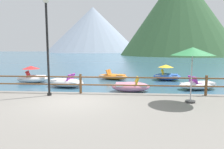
{
  "coord_description": "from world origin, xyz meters",
  "views": [
    {
      "loc": [
        2.31,
        -8.31,
        2.62
      ],
      "look_at": [
        1.27,
        5.0,
        0.9
      ],
      "focal_mm": 33.37,
      "sensor_mm": 36.0,
      "label": 1
    }
  ],
  "objects_px": {
    "pedal_boat_2": "(66,82)",
    "pedal_boat_4": "(198,85)",
    "lamp_post": "(47,38)",
    "pedal_boat_0": "(131,87)",
    "pedal_boat_6": "(167,75)",
    "pedal_boat_1": "(33,77)",
    "pedal_boat_3": "(113,76)",
    "beach_umbrella": "(193,52)"
  },
  "relations": [
    {
      "from": "pedal_boat_1",
      "to": "pedal_boat_2",
      "type": "relative_size",
      "value": 0.93
    },
    {
      "from": "beach_umbrella",
      "to": "pedal_boat_4",
      "type": "bearing_deg",
      "value": 68.74
    },
    {
      "from": "pedal_boat_6",
      "to": "lamp_post",
      "type": "bearing_deg",
      "value": -131.27
    },
    {
      "from": "lamp_post",
      "to": "pedal_boat_4",
      "type": "bearing_deg",
      "value": 26.68
    },
    {
      "from": "pedal_boat_3",
      "to": "pedal_boat_4",
      "type": "xyz_separation_m",
      "value": [
        5.68,
        -3.81,
        0.03
      ]
    },
    {
      "from": "pedal_boat_2",
      "to": "pedal_boat_6",
      "type": "xyz_separation_m",
      "value": [
        7.32,
        3.52,
        0.13
      ]
    },
    {
      "from": "lamp_post",
      "to": "pedal_boat_6",
      "type": "bearing_deg",
      "value": 48.73
    },
    {
      "from": "beach_umbrella",
      "to": "pedal_boat_3",
      "type": "height_order",
      "value": "beach_umbrella"
    },
    {
      "from": "beach_umbrella",
      "to": "pedal_boat_2",
      "type": "relative_size",
      "value": 0.81
    },
    {
      "from": "pedal_boat_0",
      "to": "pedal_boat_4",
      "type": "xyz_separation_m",
      "value": [
        4.27,
        1.0,
        -0.03
      ]
    },
    {
      "from": "pedal_boat_2",
      "to": "pedal_boat_1",
      "type": "bearing_deg",
      "value": 153.37
    },
    {
      "from": "lamp_post",
      "to": "pedal_boat_0",
      "type": "distance_m",
      "value": 5.62
    },
    {
      "from": "beach_umbrella",
      "to": "pedal_boat_6",
      "type": "xyz_separation_m",
      "value": [
        0.6,
        8.53,
        -2.01
      ]
    },
    {
      "from": "pedal_boat_2",
      "to": "pedal_boat_6",
      "type": "distance_m",
      "value": 8.12
    },
    {
      "from": "pedal_boat_1",
      "to": "pedal_boat_2",
      "type": "bearing_deg",
      "value": -26.63
    },
    {
      "from": "pedal_boat_1",
      "to": "pedal_boat_4",
      "type": "relative_size",
      "value": 0.94
    },
    {
      "from": "beach_umbrella",
      "to": "pedal_boat_1",
      "type": "relative_size",
      "value": 0.87
    },
    {
      "from": "beach_umbrella",
      "to": "pedal_boat_4",
      "type": "height_order",
      "value": "beach_umbrella"
    },
    {
      "from": "pedal_boat_3",
      "to": "pedal_boat_4",
      "type": "height_order",
      "value": "pedal_boat_4"
    },
    {
      "from": "beach_umbrella",
      "to": "pedal_boat_3",
      "type": "relative_size",
      "value": 0.8
    },
    {
      "from": "pedal_boat_4",
      "to": "pedal_boat_6",
      "type": "distance_m",
      "value": 3.91
    },
    {
      "from": "lamp_post",
      "to": "pedal_boat_2",
      "type": "distance_m",
      "value": 5.08
    },
    {
      "from": "pedal_boat_0",
      "to": "pedal_boat_2",
      "type": "distance_m",
      "value": 4.49
    },
    {
      "from": "pedal_boat_0",
      "to": "pedal_boat_1",
      "type": "bearing_deg",
      "value": 159.98
    },
    {
      "from": "pedal_boat_4",
      "to": "pedal_boat_3",
      "type": "bearing_deg",
      "value": 146.17
    },
    {
      "from": "pedal_boat_0",
      "to": "pedal_boat_6",
      "type": "xyz_separation_m",
      "value": [
        2.98,
        4.69,
        0.13
      ]
    },
    {
      "from": "beach_umbrella",
      "to": "pedal_boat_4",
      "type": "relative_size",
      "value": 0.81
    },
    {
      "from": "beach_umbrella",
      "to": "pedal_boat_0",
      "type": "distance_m",
      "value": 5.0
    },
    {
      "from": "lamp_post",
      "to": "beach_umbrella",
      "type": "distance_m",
      "value": 6.29
    },
    {
      "from": "lamp_post",
      "to": "pedal_boat_0",
      "type": "height_order",
      "value": "lamp_post"
    },
    {
      "from": "pedal_boat_3",
      "to": "pedal_boat_6",
      "type": "bearing_deg",
      "value": -1.48
    },
    {
      "from": "lamp_post",
      "to": "pedal_boat_4",
      "type": "height_order",
      "value": "lamp_post"
    },
    {
      "from": "pedal_boat_6",
      "to": "beach_umbrella",
      "type": "bearing_deg",
      "value": -94.02
    },
    {
      "from": "lamp_post",
      "to": "pedal_boat_3",
      "type": "xyz_separation_m",
      "value": [
        2.41,
        7.87,
        -2.82
      ]
    },
    {
      "from": "pedal_boat_0",
      "to": "pedal_boat_4",
      "type": "relative_size",
      "value": 0.86
    },
    {
      "from": "beach_umbrella",
      "to": "pedal_boat_2",
      "type": "xyz_separation_m",
      "value": [
        -6.72,
        5.01,
        -2.14
      ]
    },
    {
      "from": "lamp_post",
      "to": "pedal_boat_0",
      "type": "bearing_deg",
      "value": 38.71
    },
    {
      "from": "pedal_boat_2",
      "to": "lamp_post",
      "type": "bearing_deg",
      "value": -83.15
    },
    {
      "from": "lamp_post",
      "to": "pedal_boat_6",
      "type": "distance_m",
      "value": 10.65
    },
    {
      "from": "pedal_boat_6",
      "to": "pedal_boat_1",
      "type": "bearing_deg",
      "value": -168.84
    },
    {
      "from": "pedal_boat_2",
      "to": "pedal_boat_4",
      "type": "relative_size",
      "value": 1.0
    },
    {
      "from": "beach_umbrella",
      "to": "pedal_boat_1",
      "type": "bearing_deg",
      "value": 146.15
    }
  ]
}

